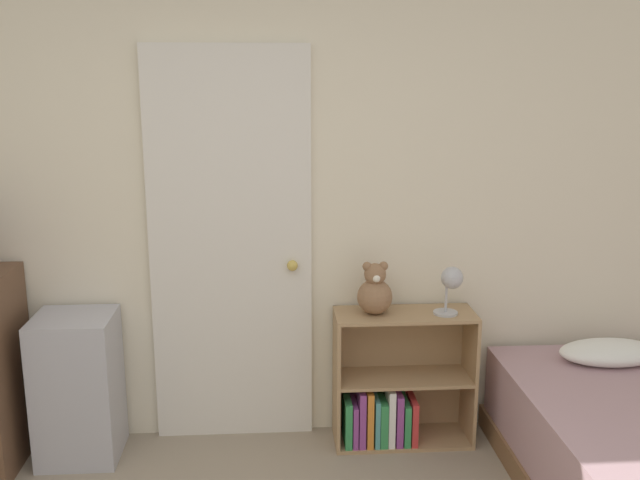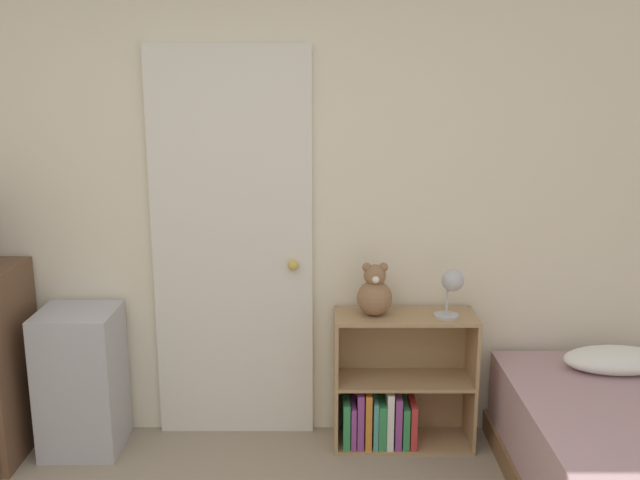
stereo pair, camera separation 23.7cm
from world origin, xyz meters
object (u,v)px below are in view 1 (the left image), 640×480
object	(u,v)px
storage_bin	(78,387)
bookshelf	(393,393)
desk_lamp	(451,282)
teddy_bear	(375,292)

from	to	relation	value
storage_bin	bookshelf	size ratio (longest dim) A/B	1.04
storage_bin	desk_lamp	world-z (taller)	desk_lamp
teddy_bear	desk_lamp	bearing A→B (deg)	-6.41
bookshelf	desk_lamp	bearing A→B (deg)	-8.91
storage_bin	teddy_bear	bearing A→B (deg)	1.65
bookshelf	teddy_bear	xyz separation A→B (m)	(-0.10, -0.00, 0.56)
teddy_bear	desk_lamp	xyz separation A→B (m)	(0.38, -0.04, 0.06)
storage_bin	desk_lamp	size ratio (longest dim) A/B	2.96
bookshelf	desk_lamp	distance (m)	0.68
teddy_bear	desk_lamp	world-z (taller)	teddy_bear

